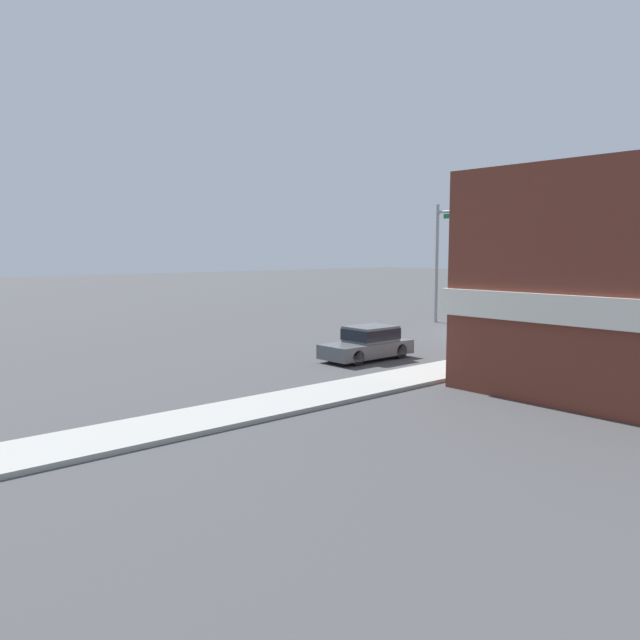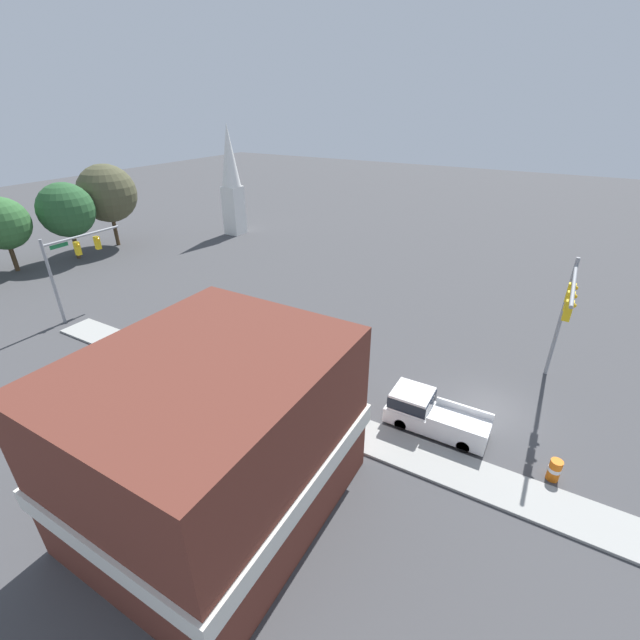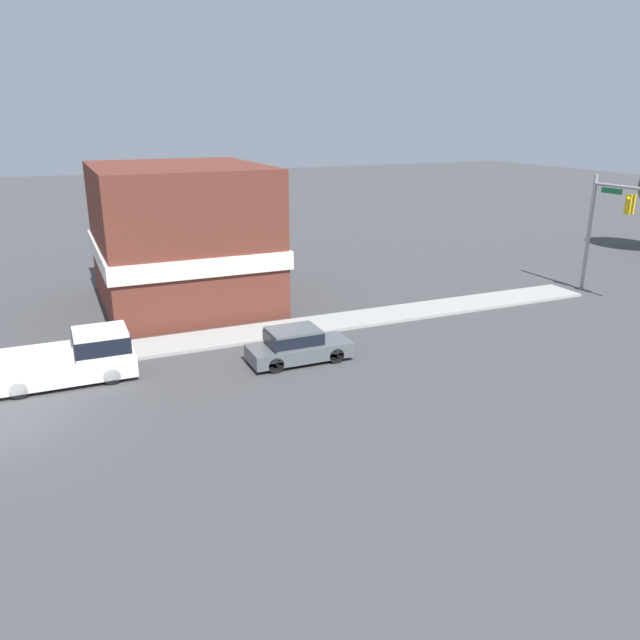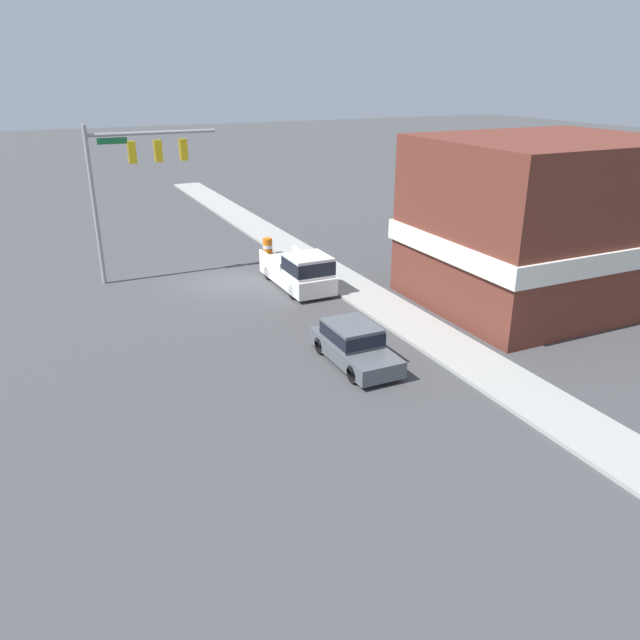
{
  "view_description": "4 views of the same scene",
  "coord_description": "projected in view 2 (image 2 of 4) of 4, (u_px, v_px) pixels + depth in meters",
  "views": [
    {
      "loc": [
        -20.83,
        30.73,
        4.82
      ],
      "look_at": [
        -1.3,
        13.73,
        1.91
      ],
      "focal_mm": 35.0,
      "sensor_mm": 36.0,
      "label": 1
    },
    {
      "loc": [
        -21.67,
        -1.3,
        15.66
      ],
      "look_at": [
        -0.05,
        11.15,
        2.83
      ],
      "focal_mm": 24.0,
      "sensor_mm": 36.0,
      "label": 2
    },
    {
      "loc": [
        21.19,
        2.3,
        9.88
      ],
      "look_at": [
        1.23,
        11.02,
        2.76
      ],
      "focal_mm": 35.0,
      "sensor_mm": 36.0,
      "label": 3
    },
    {
      "loc": [
        8.45,
        29.77,
        10.16
      ],
      "look_at": [
        -0.19,
        11.5,
        2.06
      ],
      "focal_mm": 35.0,
      "sensor_mm": 36.0,
      "label": 4
    }
  ],
  "objects": [
    {
      "name": "car_lead",
      "position": [
        306.0,
        358.0,
        27.77
      ],
      "size": [
        1.76,
        4.34,
        1.48
      ],
      "color": "black",
      "rests_on": "ground"
    },
    {
      "name": "backdrop_tree_right_far",
      "position": [
        107.0,
        193.0,
        49.32
      ],
      "size": [
        6.51,
        6.51,
        9.39
      ],
      "color": "#4C3823",
      "rests_on": "ground"
    },
    {
      "name": "far_signal_assembly",
      "position": [
        73.0,
        257.0,
        33.22
      ],
      "size": [
        6.49,
        0.49,
        6.74
      ],
      "color": "gray",
      "rests_on": "ground"
    },
    {
      "name": "sidewalk_curb",
      "position": [
        466.0,
        474.0,
        20.02
      ],
      "size": [
        2.4,
        60.0,
        0.14
      ],
      "color": "#9E9E99",
      "rests_on": "ground"
    },
    {
      "name": "corner_brick_building",
      "position": [
        214.0,
        439.0,
        16.99
      ],
      "size": [
        10.65,
        8.94,
        7.49
      ],
      "color": "brown",
      "rests_on": "ground"
    },
    {
      "name": "ground_plane",
      "position": [
        489.0,
        408.0,
        24.44
      ],
      "size": [
        200.0,
        200.0,
        0.0
      ],
      "primitive_type": "plane",
      "color": "#424244"
    },
    {
      "name": "near_signal_assembly",
      "position": [
        567.0,
        305.0,
        23.36
      ],
      "size": [
        6.38,
        0.49,
        7.81
      ],
      "color": "gray",
      "rests_on": "ground"
    },
    {
      "name": "pickup_truck_parked",
      "position": [
        427.0,
        412.0,
        22.67
      ],
      "size": [
        2.02,
        5.29,
        1.96
      ],
      "color": "black",
      "rests_on": "ground"
    },
    {
      "name": "construction_barrel",
      "position": [
        554.0,
        470.0,
        19.62
      ],
      "size": [
        0.56,
        0.56,
        1.1
      ],
      "color": "orange",
      "rests_on": "ground"
    },
    {
      "name": "backdrop_tree_right_mid",
      "position": [
        66.0,
        210.0,
        45.35
      ],
      "size": [
        5.69,
        5.69,
        8.17
      ],
      "color": "#4C3823",
      "rests_on": "ground"
    },
    {
      "name": "church_steeple",
      "position": [
        231.0,
        178.0,
        53.45
      ],
      "size": [
        2.36,
        2.36,
        13.41
      ],
      "color": "white",
      "rests_on": "ground"
    },
    {
      "name": "backdrop_tree_center",
      "position": [
        2.0,
        224.0,
        41.99
      ],
      "size": [
        5.11,
        5.11,
        7.47
      ],
      "color": "#4C3823",
      "rests_on": "ground"
    }
  ]
}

